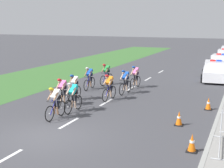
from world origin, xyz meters
name	(u,v)px	position (x,y,z in m)	size (l,w,h in m)	color
ground_plane	(46,136)	(0.00, 0.00, 0.00)	(160.00, 160.00, 0.00)	#424247
grass_verge	(58,72)	(-8.49, 14.00, 0.00)	(7.00, 60.00, 0.01)	#3D7033
lane_markings_centre	(120,95)	(0.00, 7.77, 0.00)	(0.14, 21.60, 0.01)	white
cyclist_lead	(55,102)	(-0.93, 2.13, 0.79)	(0.42, 1.72, 1.56)	black
cyclist_second	(73,96)	(-0.74, 3.43, 0.79)	(0.42, 1.72, 1.56)	black
cyclist_third	(62,91)	(-1.86, 4.22, 0.79)	(0.45, 1.72, 1.56)	black
cyclist_fourth	(74,87)	(-1.91, 5.57, 0.79)	(0.44, 1.72, 1.56)	black
cyclist_fifth	(109,87)	(-0.07, 6.35, 0.79)	(0.43, 1.72, 1.56)	black
cyclist_sixth	(125,81)	(0.19, 8.25, 0.79)	(0.44, 1.72, 1.56)	black
cyclist_seventh	(89,78)	(-2.45, 8.49, 0.79)	(0.42, 1.72, 1.56)	black
cyclist_eighth	(135,76)	(0.18, 10.16, 0.79)	(0.44, 1.72, 1.56)	black
cyclist_ninth	(106,74)	(-2.07, 10.38, 0.79)	(0.46, 1.72, 1.56)	black
police_car_nearest	(215,71)	(4.88, 15.30, 0.68)	(2.32, 4.55, 1.59)	white
police_car_second	(221,63)	(4.88, 20.52, 0.68)	(2.09, 4.45, 1.59)	silver
crowd_barrier_front	(221,133)	(6.40, 1.22, 0.65)	(0.62, 2.32, 1.07)	#B7BABF
traffic_cone_near	(179,118)	(4.53, 3.41, 0.31)	(0.36, 0.36, 0.64)	black
traffic_cone_mid	(208,104)	(5.41, 6.47, 0.31)	(0.36, 0.36, 0.64)	black
traffic_cone_far	(192,143)	(5.52, 0.76, 0.31)	(0.36, 0.36, 0.64)	black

